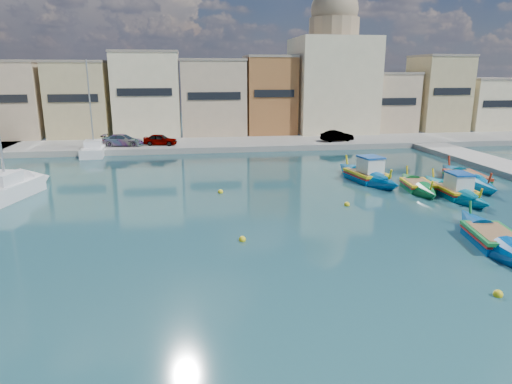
{
  "coord_description": "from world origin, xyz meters",
  "views": [
    {
      "loc": [
        -9.09,
        -19.73,
        8.21
      ],
      "look_at": [
        -5.22,
        6.0,
        1.4
      ],
      "focal_mm": 32.0,
      "sensor_mm": 36.0,
      "label": 1
    }
  ],
  "objects_px": {
    "luzzu_blue_cabin": "(366,176)",
    "luzzu_green": "(418,187)",
    "church_block": "(332,71)",
    "yacht_midnorth": "(20,186)",
    "yacht_north": "(96,149)",
    "luzzu_turquoise_cabin": "(454,192)",
    "luzzu_cyan_mid": "(466,180)",
    "luzzu_blue_south": "(493,240)"
  },
  "relations": [
    {
      "from": "luzzu_cyan_mid",
      "to": "luzzu_turquoise_cabin",
      "type": "bearing_deg",
      "value": -132.49
    },
    {
      "from": "luzzu_turquoise_cabin",
      "to": "luzzu_blue_cabin",
      "type": "bearing_deg",
      "value": 128.13
    },
    {
      "from": "luzzu_turquoise_cabin",
      "to": "luzzu_green",
      "type": "relative_size",
      "value": 1.18
    },
    {
      "from": "church_block",
      "to": "luzzu_blue_cabin",
      "type": "relative_size",
      "value": 2.15
    },
    {
      "from": "luzzu_turquoise_cabin",
      "to": "luzzu_cyan_mid",
      "type": "relative_size",
      "value": 0.89
    },
    {
      "from": "luzzu_blue_cabin",
      "to": "luzzu_green",
      "type": "distance_m",
      "value": 4.19
    },
    {
      "from": "luzzu_green",
      "to": "luzzu_turquoise_cabin",
      "type": "bearing_deg",
      "value": -51.71
    },
    {
      "from": "luzzu_blue_cabin",
      "to": "luzzu_blue_south",
      "type": "distance_m",
      "value": 14.1
    },
    {
      "from": "luzzu_blue_cabin",
      "to": "luzzu_green",
      "type": "bearing_deg",
      "value": -51.97
    },
    {
      "from": "church_block",
      "to": "yacht_midnorth",
      "type": "distance_m",
      "value": 41.43
    },
    {
      "from": "church_block",
      "to": "yacht_midnorth",
      "type": "height_order",
      "value": "church_block"
    },
    {
      "from": "luzzu_blue_cabin",
      "to": "luzzu_blue_south",
      "type": "height_order",
      "value": "luzzu_blue_cabin"
    },
    {
      "from": "yacht_north",
      "to": "yacht_midnorth",
      "type": "distance_m",
      "value": 16.8
    },
    {
      "from": "luzzu_blue_cabin",
      "to": "luzzu_turquoise_cabin",
      "type": "bearing_deg",
      "value": -51.87
    },
    {
      "from": "luzzu_blue_cabin",
      "to": "yacht_midnorth",
      "type": "distance_m",
      "value": 25.65
    },
    {
      "from": "luzzu_blue_cabin",
      "to": "luzzu_green",
      "type": "xyz_separation_m",
      "value": [
        2.58,
        -3.3,
        -0.14
      ]
    },
    {
      "from": "church_block",
      "to": "luzzu_turquoise_cabin",
      "type": "xyz_separation_m",
      "value": [
        -1.14,
        -31.84,
        -8.09
      ]
    },
    {
      "from": "luzzu_turquoise_cabin",
      "to": "church_block",
      "type": "bearing_deg",
      "value": 87.95
    },
    {
      "from": "church_block",
      "to": "yacht_north",
      "type": "bearing_deg",
      "value": -161.43
    },
    {
      "from": "luzzu_turquoise_cabin",
      "to": "luzzu_blue_south",
      "type": "height_order",
      "value": "luzzu_turquoise_cabin"
    },
    {
      "from": "luzzu_blue_south",
      "to": "luzzu_cyan_mid",
      "type": "bearing_deg",
      "value": 62.41
    },
    {
      "from": "church_block",
      "to": "luzzu_cyan_mid",
      "type": "height_order",
      "value": "church_block"
    },
    {
      "from": "church_block",
      "to": "yacht_north",
      "type": "height_order",
      "value": "church_block"
    },
    {
      "from": "luzzu_blue_cabin",
      "to": "luzzu_blue_south",
      "type": "xyz_separation_m",
      "value": [
        0.93,
        -14.06,
        -0.12
      ]
    },
    {
      "from": "luzzu_blue_south",
      "to": "yacht_north",
      "type": "height_order",
      "value": "yacht_north"
    },
    {
      "from": "luzzu_blue_cabin",
      "to": "luzzu_cyan_mid",
      "type": "bearing_deg",
      "value": -15.5
    },
    {
      "from": "church_block",
      "to": "luzzu_green",
      "type": "xyz_separation_m",
      "value": [
        -2.74,
        -29.8,
        -8.17
      ]
    },
    {
      "from": "luzzu_cyan_mid",
      "to": "luzzu_green",
      "type": "xyz_separation_m",
      "value": [
        -4.65,
        -1.29,
        -0.05
      ]
    },
    {
      "from": "church_block",
      "to": "luzzu_cyan_mid",
      "type": "distance_m",
      "value": 29.71
    },
    {
      "from": "church_block",
      "to": "luzzu_green",
      "type": "distance_m",
      "value": 31.03
    },
    {
      "from": "luzzu_turquoise_cabin",
      "to": "yacht_north",
      "type": "height_order",
      "value": "yacht_north"
    },
    {
      "from": "luzzu_turquoise_cabin",
      "to": "luzzu_green",
      "type": "xyz_separation_m",
      "value": [
        -1.6,
        2.03,
        -0.09
      ]
    },
    {
      "from": "luzzu_blue_cabin",
      "to": "luzzu_cyan_mid",
      "type": "xyz_separation_m",
      "value": [
        7.23,
        -2.0,
        -0.09
      ]
    },
    {
      "from": "luzzu_turquoise_cabin",
      "to": "yacht_north",
      "type": "xyz_separation_m",
      "value": [
        -27.69,
        22.15,
        0.08
      ]
    },
    {
      "from": "luzzu_blue_cabin",
      "to": "yacht_north",
      "type": "bearing_deg",
      "value": 144.41
    },
    {
      "from": "luzzu_green",
      "to": "luzzu_blue_south",
      "type": "height_order",
      "value": "luzzu_blue_south"
    },
    {
      "from": "church_block",
      "to": "yacht_midnorth",
      "type": "xyz_separation_m",
      "value": [
        -30.98,
        -26.35,
        -7.92
      ]
    },
    {
      "from": "luzzu_green",
      "to": "yacht_north",
      "type": "height_order",
      "value": "yacht_north"
    },
    {
      "from": "luzzu_cyan_mid",
      "to": "yacht_north",
      "type": "bearing_deg",
      "value": 148.51
    },
    {
      "from": "church_block",
      "to": "yacht_midnorth",
      "type": "relative_size",
      "value": 1.56
    },
    {
      "from": "church_block",
      "to": "yacht_north",
      "type": "relative_size",
      "value": 1.86
    },
    {
      "from": "luzzu_blue_cabin",
      "to": "luzzu_blue_south",
      "type": "bearing_deg",
      "value": -86.23
    }
  ]
}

